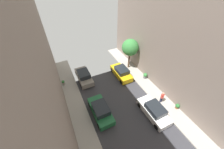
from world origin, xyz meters
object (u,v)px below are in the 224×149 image
Objects in this scene: parked_car_right_1 at (154,111)px; parked_car_right_2 at (121,72)px; potted_plant_3 at (177,106)px; potted_plant_2 at (63,82)px; parked_car_left_4 at (101,110)px; parked_car_left_5 at (84,76)px; pedestrian at (162,97)px; potted_plant_1 at (145,75)px; street_tree_1 at (130,48)px.

parked_car_right_1 is 1.00× the size of parked_car_right_2.
potted_plant_2 is at bearing 138.61° from potted_plant_3.
potted_plant_3 is at bearing -21.23° from parked_car_left_4.
parked_car_left_5 is at bearing -4.32° from potted_plant_2.
pedestrian is 4.65m from potted_plant_1.
parked_car_right_1 is at bearing -48.49° from potted_plant_2.
pedestrian is (7.34, -8.27, 0.35)m from parked_car_left_5.
street_tree_1 is 4.73m from potted_plant_1.
parked_car_left_5 reaches higher than potted_plant_3.
potted_plant_1 reaches higher than potted_plant_3.
potted_plant_3 is at bearing -41.39° from potted_plant_2.
parked_car_left_5 is at bearing 130.63° from potted_plant_3.
parked_car_right_1 is at bearing -26.41° from parked_car_left_4.
parked_car_right_2 is 3.95m from street_tree_1.
parked_car_right_2 is 0.85× the size of street_tree_1.
parked_car_right_2 is at bearing 106.24° from pedestrian.
potted_plant_3 is at bearing -11.12° from parked_car_right_1.
potted_plant_1 is 6.10m from potted_plant_3.
parked_car_left_4 is 1.00× the size of parked_car_right_2.
street_tree_1 is 10.13m from potted_plant_3.
pedestrian is 1.86× the size of potted_plant_1.
parked_car_right_1 is 9.70m from street_tree_1.
potted_plant_1 is at bearing 78.18° from pedestrian.
parked_car_left_4 is 1.00× the size of parked_car_right_1.
pedestrian is at bearing -13.17° from parked_car_left_4.
street_tree_1 is (0.16, 8.00, 2.71)m from pedestrian.
street_tree_1 is at bearing -2.75° from potted_plant_2.
parked_car_left_5 reaches higher than potted_plant_1.
parked_car_right_2 is (5.40, -1.62, 0.00)m from parked_car_left_5.
potted_plant_1 is (8.29, -3.74, -0.06)m from parked_car_left_5.
parked_car_left_5 and parked_car_right_1 have the same top height.
parked_car_left_5 is 0.85× the size of street_tree_1.
parked_car_right_2 is 8.76m from potted_plant_3.
parked_car_left_4 is 1.00× the size of parked_car_left_5.
potted_plant_1 is (0.95, 4.53, -0.41)m from pedestrian.
parked_car_left_4 is 6.03m from parked_car_right_1.
pedestrian is at bearing -101.82° from potted_plant_1.
parked_car_left_5 and parked_car_right_2 have the same top height.
parked_car_right_1 is at bearing -90.00° from parked_car_right_2.
parked_car_right_1 is at bearing 168.88° from potted_plant_3.
potted_plant_1 is at bearing -24.29° from parked_car_left_5.
parked_car_right_1 is 6.08× the size of potted_plant_2.
parked_car_right_1 is 6.21m from potted_plant_1.
potted_plant_2 is (-8.37, 1.85, -0.21)m from parked_car_right_2.
potted_plant_2 is (-10.47, 0.50, -3.27)m from street_tree_1.
parked_car_left_4 and parked_car_right_1 have the same top height.
parked_car_right_2 is 8.58m from potted_plant_2.
parked_car_left_5 is 8.10m from street_tree_1.
parked_car_right_1 is 2.44× the size of pedestrian.
parked_car_right_2 is 2.44× the size of pedestrian.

